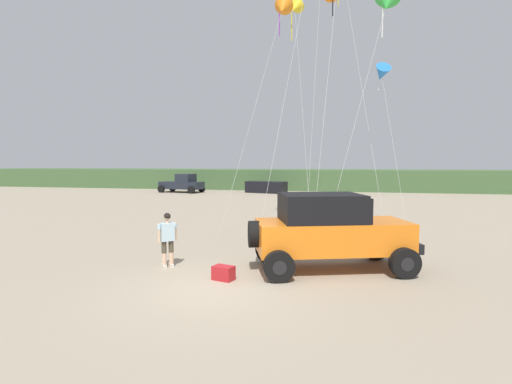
{
  "coord_description": "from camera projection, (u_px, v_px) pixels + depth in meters",
  "views": [
    {
      "loc": [
        3.02,
        -9.19,
        3.17
      ],
      "look_at": [
        0.33,
        3.03,
        2.23
      ],
      "focal_mm": 27.49,
      "sensor_mm": 36.0,
      "label": 1
    }
  ],
  "objects": [
    {
      "name": "kite_purple_stunt",
      "position": [
        387.0,
        3.0,
        14.92
      ],
      "size": [
        3.01,
        3.49,
        9.92
      ],
      "color": "green",
      "rests_on": "ground_plane"
    },
    {
      "name": "dune_ridge",
      "position": [
        318.0,
        179.0,
        47.33
      ],
      "size": [
        90.0,
        8.88,
        2.33
      ],
      "primitive_type": "cube",
      "color": "#426038",
      "rests_on": "ground_plane"
    },
    {
      "name": "kite_red_delta",
      "position": [
        283.0,
        9.0,
        18.91
      ],
      "size": [
        2.95,
        3.53,
        11.24
      ],
      "color": "orange",
      "rests_on": "ground_plane"
    },
    {
      "name": "kite_black_sled",
      "position": [
        295.0,
        9.0,
        19.55
      ],
      "size": [
        1.63,
        2.41,
        11.37
      ],
      "color": "yellow",
      "rests_on": "ground_plane"
    },
    {
      "name": "kite_pink_ribbon",
      "position": [
        382.0,
        74.0,
        22.71
      ],
      "size": [
        1.44,
        5.59,
        9.0
      ],
      "color": "blue",
      "rests_on": "ground_plane"
    },
    {
      "name": "ground_plane",
      "position": [
        217.0,
        289.0,
        9.84
      ],
      "size": [
        220.0,
        220.0,
        0.0
      ],
      "primitive_type": "plane",
      "color": "gray"
    },
    {
      "name": "distant_sedan",
      "position": [
        266.0,
        187.0,
        41.13
      ],
      "size": [
        4.5,
        2.74,
        1.2
      ],
      "primitive_type": "cube",
      "rotation": [
        0.0,
        0.0,
        -0.27
      ],
      "color": "black",
      "rests_on": "ground_plane"
    },
    {
      "name": "person_watching",
      "position": [
        167.0,
        237.0,
        11.8
      ],
      "size": [
        0.49,
        0.47,
        1.67
      ],
      "color": "#DBB28E",
      "rests_on": "ground_plane"
    },
    {
      "name": "distant_pickup",
      "position": [
        183.0,
        184.0,
        41.68
      ],
      "size": [
        4.86,
        3.09,
        1.98
      ],
      "color": "#1E232D",
      "rests_on": "ground_plane"
    },
    {
      "name": "jeep",
      "position": [
        330.0,
        230.0,
        11.52
      ],
      "size": [
        5.01,
        3.59,
        2.26
      ],
      "color": "orange",
      "rests_on": "ground_plane"
    },
    {
      "name": "cooler_box",
      "position": [
        223.0,
        273.0,
        10.6
      ],
      "size": [
        0.64,
        0.5,
        0.38
      ],
      "primitive_type": "cube",
      "rotation": [
        0.0,
        0.0,
        -0.28
      ],
      "color": "#B21E23",
      "rests_on": "ground_plane"
    }
  ]
}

